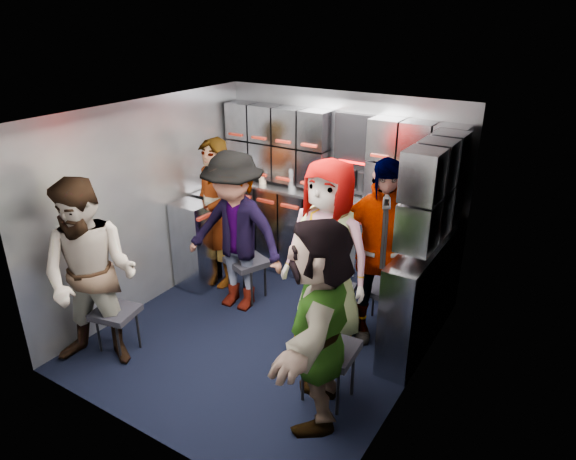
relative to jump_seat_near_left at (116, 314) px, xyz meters
The scene contains 29 objects.
floor 1.39m from the jump_seat_near_left, 41.96° to the left, with size 3.00×3.00×0.00m, color black.
wall_back 2.68m from the jump_seat_near_left, 67.48° to the left, with size 2.80×0.04×2.10m, color #8D939A.
wall_left 1.19m from the jump_seat_near_left, 114.59° to the left, with size 0.04×3.00×2.10m, color #8D939A.
wall_right 2.64m from the jump_seat_near_left, 20.45° to the left, with size 0.04×3.00×2.10m, color #8D939A.
ceiling 2.18m from the jump_seat_near_left, 41.96° to the left, with size 2.80×3.00×0.02m, color silver.
cart_bank_back 2.40m from the jump_seat_near_left, 65.55° to the left, with size 2.68×0.38×0.99m, color #90959E.
cart_bank_left 1.47m from the jump_seat_near_left, 97.77° to the left, with size 0.38×0.76×0.99m, color #90959E.
counter 2.48m from the jump_seat_near_left, 65.55° to the left, with size 2.68×0.42×0.03m, color silver.
locker_bank_back 2.69m from the jump_seat_near_left, 66.13° to the left, with size 2.68×0.28×0.82m, color #90959E.
locker_bank_right 2.97m from the jump_seat_near_left, 35.38° to the left, with size 0.28×1.00×0.82m, color #90959E.
right_cabinet 2.70m from the jump_seat_near_left, 33.64° to the left, with size 0.28×1.20×1.00m, color #90959E.
coffee_niche 2.81m from the jump_seat_near_left, 63.02° to the left, with size 0.46×0.16×0.84m, color black, non-canonical shape.
red_latch_strip 2.27m from the jump_seat_near_left, 63.41° to the left, with size 2.60×0.02×0.03m, color #A02415.
jump_seat_near_left is the anchor object (origin of this frame).
jump_seat_mid_left 1.44m from the jump_seat_near_left, 72.21° to the left, with size 0.50×0.49×0.46m.
jump_seat_center 2.02m from the jump_seat_near_left, 43.22° to the left, with size 0.41×0.40×0.42m.
jump_seat_mid_right 2.47m from the jump_seat_near_left, 41.28° to the left, with size 0.40×0.39×0.43m.
jump_seat_near_right 1.95m from the jump_seat_near_left, 13.23° to the left, with size 0.45×0.43×0.49m.
attendant_standing 1.56m from the jump_seat_near_left, 92.24° to the left, with size 0.60×0.40×1.66m, color black.
attendant_arc_a 0.50m from the jump_seat_near_left, 90.00° to the right, with size 0.82×0.64×1.68m, color black.
attendant_arc_b 1.35m from the jump_seat_near_left, 69.72° to the left, with size 1.07×0.61×1.66m, color black.
attendant_arc_c 1.96m from the jump_seat_near_left, 39.26° to the left, with size 0.85×0.55×1.73m, color black.
attendant_arc_d 2.41m from the jump_seat_near_left, 37.99° to the left, with size 1.02×0.43×1.74m, color black.
attendant_arc_e 1.97m from the jump_seat_near_left, ahead, with size 1.50×0.48×1.61m, color black.
bottle_left 2.33m from the jump_seat_near_left, 75.80° to the left, with size 0.07×0.07×0.23m, color white.
bottle_mid 2.33m from the jump_seat_near_left, 76.37° to the left, with size 0.07×0.07×0.23m, color white.
bottle_right 2.99m from the jump_seat_near_left, 47.64° to the left, with size 0.07×0.07×0.24m, color white.
cup_left 2.24m from the jump_seat_near_left, 86.30° to the left, with size 0.08×0.08×0.11m, color #CCB290.
cup_right 3.17m from the jump_seat_near_left, 43.42° to the left, with size 0.08×0.08×0.09m, color #CCB290.
Camera 1 is at (2.37, -3.37, 2.86)m, focal length 32.00 mm.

